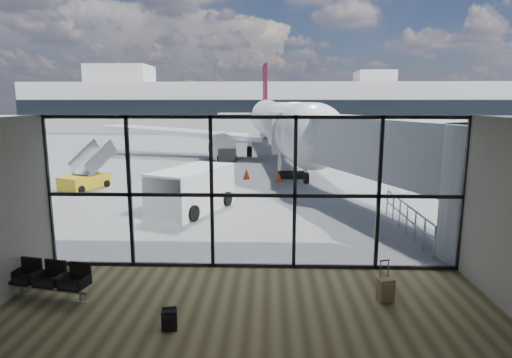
# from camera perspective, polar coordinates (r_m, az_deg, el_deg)

# --- Properties ---
(ground) EXTENTS (220.00, 220.00, 0.00)m
(ground) POSITION_cam_1_polar(r_m,az_deg,el_deg) (52.28, 1.31, 4.90)
(ground) COLOR slate
(ground) RESTS_ON ground
(lounge_shell) EXTENTS (12.02, 8.01, 4.51)m
(lounge_shell) POSITION_cam_1_polar(r_m,az_deg,el_deg) (7.59, -1.80, -6.65)
(lounge_shell) COLOR brown
(lounge_shell) RESTS_ON ground
(glass_curtain_wall) EXTENTS (12.10, 0.12, 4.50)m
(glass_curtain_wall) POSITION_cam_1_polar(r_m,az_deg,el_deg) (12.34, -0.39, -1.97)
(glass_curtain_wall) COLOR white
(glass_curtain_wall) RESTS_ON ground
(jet_bridge) EXTENTS (8.00, 16.50, 4.33)m
(jet_bridge) POSITION_cam_1_polar(r_m,az_deg,el_deg) (19.75, 14.82, 3.80)
(jet_bridge) COLOR gray
(jet_bridge) RESTS_ON ground
(apron_railing) EXTENTS (0.06, 5.46, 1.11)m
(apron_railing) POSITION_cam_1_polar(r_m,az_deg,el_deg) (16.89, 19.51, -4.55)
(apron_railing) COLOR gray
(apron_railing) RESTS_ON ground
(far_terminal) EXTENTS (80.00, 12.20, 11.00)m
(far_terminal) POSITION_cam_1_polar(r_m,az_deg,el_deg) (74.03, 1.02, 9.73)
(far_terminal) COLOR silver
(far_terminal) RESTS_ON ground
(tree_0) EXTENTS (4.95, 4.95, 7.12)m
(tree_0) POSITION_cam_1_polar(r_m,az_deg,el_deg) (95.56, -26.95, 9.00)
(tree_0) COLOR #382619
(tree_0) RESTS_ON ground
(tree_1) EXTENTS (5.61, 5.61, 8.07)m
(tree_1) POSITION_cam_1_polar(r_m,az_deg,el_deg) (92.86, -23.68, 9.63)
(tree_1) COLOR #382619
(tree_1) RESTS_ON ground
(tree_2) EXTENTS (6.27, 6.27, 9.03)m
(tree_2) POSITION_cam_1_polar(r_m,az_deg,el_deg) (90.48, -20.22, 10.26)
(tree_2) COLOR #382619
(tree_2) RESTS_ON ground
(tree_3) EXTENTS (4.95, 4.95, 7.12)m
(tree_3) POSITION_cam_1_polar(r_m,az_deg,el_deg) (88.43, -16.52, 9.67)
(tree_3) COLOR #382619
(tree_3) RESTS_ON ground
(tree_4) EXTENTS (5.61, 5.61, 8.07)m
(tree_4) POSITION_cam_1_polar(r_m,az_deg,el_deg) (86.75, -12.71, 10.25)
(tree_4) COLOR #382619
(tree_4) RESTS_ON ground
(tree_5) EXTENTS (6.27, 6.27, 9.03)m
(tree_5) POSITION_cam_1_polar(r_m,az_deg,el_deg) (85.47, -8.76, 10.80)
(tree_5) COLOR #382619
(tree_5) RESTS_ON ground
(seating_row) EXTENTS (2.08, 0.96, 0.92)m
(seating_row) POSITION_cam_1_polar(r_m,az_deg,el_deg) (12.15, -25.51, -11.76)
(seating_row) COLOR gray
(seating_row) RESTS_ON ground
(backpack) EXTENTS (0.35, 0.34, 0.49)m
(backpack) POSITION_cam_1_polar(r_m,az_deg,el_deg) (9.86, -11.49, -17.93)
(backpack) COLOR black
(backpack) RESTS_ON ground
(suitcase) EXTENTS (0.44, 0.36, 1.05)m
(suitcase) POSITION_cam_1_polar(r_m,az_deg,el_deg) (11.26, 16.93, -14.00)
(suitcase) COLOR olive
(suitcase) RESTS_ON ground
(airliner) EXTENTS (32.11, 37.30, 9.61)m
(airliner) POSITION_cam_1_polar(r_m,az_deg,el_deg) (39.73, 3.12, 7.43)
(airliner) COLOR silver
(airliner) RESTS_ON ground
(service_van) EXTENTS (3.53, 4.88, 1.95)m
(service_van) POSITION_cam_1_polar(r_m,az_deg,el_deg) (19.31, -8.72, -1.41)
(service_van) COLOR white
(service_van) RESTS_ON ground
(belt_loader) EXTENTS (2.11, 4.24, 1.87)m
(belt_loader) POSITION_cam_1_polar(r_m,az_deg,el_deg) (36.61, -4.07, 3.57)
(belt_loader) COLOR black
(belt_loader) RESTS_ON ground
(mobile_stairs) EXTENTS (2.52, 3.36, 2.15)m
(mobile_stairs) POSITION_cam_1_polar(r_m,az_deg,el_deg) (26.12, -21.79, -0.07)
(mobile_stairs) COLOR gold
(mobile_stairs) RESTS_ON ground
(traffic_cone_a) EXTENTS (0.48, 0.48, 0.69)m
(traffic_cone_a) POSITION_cam_1_polar(r_m,az_deg,el_deg) (27.36, -1.28, 0.70)
(traffic_cone_a) COLOR #FF410D
(traffic_cone_a) RESTS_ON ground
(traffic_cone_b) EXTENTS (0.44, 0.44, 0.63)m
(traffic_cone_b) POSITION_cam_1_polar(r_m,az_deg,el_deg) (26.35, 3.05, 0.25)
(traffic_cone_b) COLOR #FF3A0D
(traffic_cone_b) RESTS_ON ground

